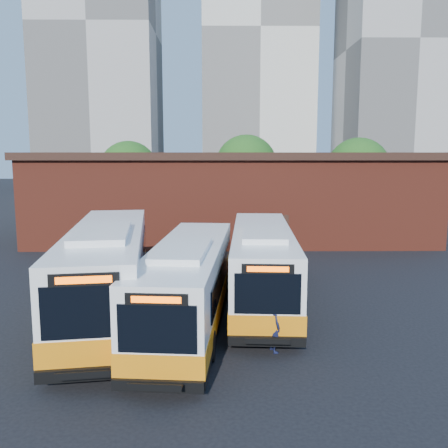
{
  "coord_description": "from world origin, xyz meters",
  "views": [
    {
      "loc": [
        -0.94,
        -16.32,
        6.25
      ],
      "look_at": [
        -0.67,
        6.68,
        2.88
      ],
      "focal_mm": 38.0,
      "sensor_mm": 36.0,
      "label": 1
    }
  ],
  "objects_px": {
    "bus_mideast": "(262,266)",
    "bus_midwest": "(189,286)",
    "bus_west": "(108,273)",
    "transit_worker": "(274,326)"
  },
  "relations": [
    {
      "from": "bus_mideast",
      "to": "bus_midwest",
      "type": "bearing_deg",
      "value": -131.14
    },
    {
      "from": "bus_west",
      "to": "bus_midwest",
      "type": "bearing_deg",
      "value": -29.24
    },
    {
      "from": "bus_mideast",
      "to": "bus_west",
      "type": "bearing_deg",
      "value": -161.01
    },
    {
      "from": "bus_midwest",
      "to": "bus_mideast",
      "type": "bearing_deg",
      "value": 50.0
    },
    {
      "from": "bus_midwest",
      "to": "transit_worker",
      "type": "distance_m",
      "value": 3.87
    },
    {
      "from": "bus_west",
      "to": "transit_worker",
      "type": "relative_size",
      "value": 7.92
    },
    {
      "from": "bus_west",
      "to": "bus_mideast",
      "type": "xyz_separation_m",
      "value": [
        6.25,
        1.72,
        -0.16
      ]
    },
    {
      "from": "bus_west",
      "to": "transit_worker",
      "type": "height_order",
      "value": "bus_west"
    },
    {
      "from": "bus_west",
      "to": "bus_mideast",
      "type": "height_order",
      "value": "bus_west"
    },
    {
      "from": "bus_midwest",
      "to": "bus_mideast",
      "type": "xyz_separation_m",
      "value": [
        2.97,
        3.0,
        0.04
      ]
    }
  ]
}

